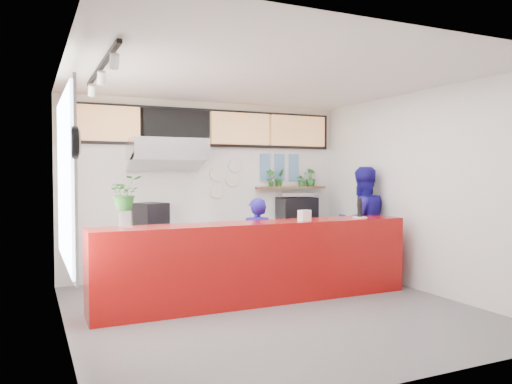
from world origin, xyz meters
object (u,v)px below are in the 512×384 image
object	(u,v)px
panini_oven	(151,215)
staff_center	(257,245)
staff_right	(362,223)
pepper_mill	(360,207)
service_counter	(259,262)
espresso_machine	(297,209)

from	to	relation	value
panini_oven	staff_center	world-z (taller)	staff_center
staff_right	pepper_mill	world-z (taller)	staff_right
panini_oven	staff_right	bearing A→B (deg)	-43.42
staff_center	pepper_mill	distance (m)	1.64
service_counter	pepper_mill	world-z (taller)	pepper_mill
pepper_mill	espresso_machine	bearing A→B (deg)	91.22
panini_oven	staff_right	distance (m)	3.48
espresso_machine	staff_center	size ratio (longest dim) A/B	0.47
service_counter	staff_center	xyz separation A→B (m)	(0.20, 0.50, 0.15)
service_counter	panini_oven	xyz separation A→B (m)	(-1.07, 1.80, 0.55)
espresso_machine	staff_right	size ratio (longest dim) A/B	0.35
service_counter	espresso_machine	world-z (taller)	espresso_machine
staff_right	pepper_mill	distance (m)	0.95
service_counter	staff_center	distance (m)	0.56
panini_oven	pepper_mill	size ratio (longest dim) A/B	1.55
staff_center	pepper_mill	world-z (taller)	staff_center
panini_oven	staff_right	xyz separation A→B (m)	(3.28, -1.15, -0.16)
pepper_mill	staff_center	bearing A→B (deg)	159.26
panini_oven	staff_right	size ratio (longest dim) A/B	0.23
staff_center	pepper_mill	size ratio (longest dim) A/B	4.99
service_counter	panini_oven	size ratio (longest dim) A/B	10.32
panini_oven	pepper_mill	xyz separation A→B (m)	(2.72, -1.84, 0.16)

